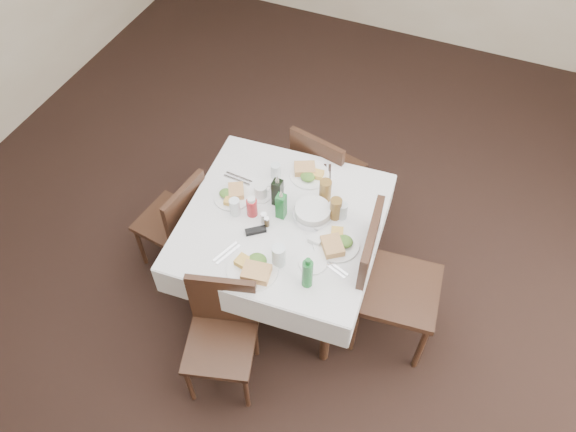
% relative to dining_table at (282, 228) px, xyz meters
% --- Properties ---
extents(ground_plane, '(7.00, 7.00, 0.00)m').
position_rel_dining_table_xyz_m(ground_plane, '(0.13, -0.08, -0.67)').
color(ground_plane, black).
extents(room_shell, '(6.04, 7.04, 2.80)m').
position_rel_dining_table_xyz_m(room_shell, '(0.13, -0.08, 1.04)').
color(room_shell, '#C4B291').
rests_on(room_shell, ground).
extents(dining_table, '(1.26, 1.26, 0.76)m').
position_rel_dining_table_xyz_m(dining_table, '(0.00, 0.00, 0.00)').
color(dining_table, black).
rests_on(dining_table, ground).
extents(chair_north, '(0.50, 0.50, 0.88)m').
position_rel_dining_table_xyz_m(chair_north, '(0.01, 0.72, -0.17)').
color(chair_north, black).
rests_on(chair_north, ground).
extents(chair_south, '(0.49, 0.49, 0.84)m').
position_rel_dining_table_xyz_m(chair_south, '(-0.09, -0.67, -0.19)').
color(chair_south, black).
rests_on(chair_south, ground).
extents(chair_east, '(0.53, 0.53, 1.02)m').
position_rel_dining_table_xyz_m(chair_east, '(0.68, -0.04, -0.09)').
color(chair_east, black).
rests_on(chair_east, ground).
extents(chair_west, '(0.45, 0.45, 0.84)m').
position_rel_dining_table_xyz_m(chair_west, '(-0.73, -0.07, -0.19)').
color(chair_west, black).
rests_on(chair_west, ground).
extents(meal_north, '(0.26, 0.26, 0.06)m').
position_rel_dining_table_xyz_m(meal_north, '(0.01, 0.40, 0.11)').
color(meal_north, white).
rests_on(meal_north, dining_table).
extents(meal_south, '(0.30, 0.30, 0.06)m').
position_rel_dining_table_xyz_m(meal_south, '(0.00, -0.41, 0.12)').
color(meal_south, white).
rests_on(meal_south, dining_table).
extents(meal_east, '(0.28, 0.28, 0.06)m').
position_rel_dining_table_xyz_m(meal_east, '(0.37, -0.06, 0.11)').
color(meal_east, white).
rests_on(meal_east, dining_table).
extents(meal_west, '(0.23, 0.23, 0.05)m').
position_rel_dining_table_xyz_m(meal_west, '(-0.36, 0.04, 0.11)').
color(meal_west, white).
rests_on(meal_west, dining_table).
extents(side_plate_a, '(0.16, 0.16, 0.01)m').
position_rel_dining_table_xyz_m(side_plate_a, '(-0.16, 0.24, 0.10)').
color(side_plate_a, white).
rests_on(side_plate_a, dining_table).
extents(side_plate_b, '(0.16, 0.16, 0.01)m').
position_rel_dining_table_xyz_m(side_plate_b, '(0.29, -0.23, 0.10)').
color(side_plate_b, white).
rests_on(side_plate_b, dining_table).
extents(water_n, '(0.06, 0.06, 0.12)m').
position_rel_dining_table_xyz_m(water_n, '(-0.17, 0.30, 0.15)').
color(water_n, silver).
rests_on(water_n, dining_table).
extents(water_s, '(0.08, 0.08, 0.14)m').
position_rel_dining_table_xyz_m(water_s, '(0.11, -0.31, 0.16)').
color(water_s, silver).
rests_on(water_s, dining_table).
extents(water_e, '(0.06, 0.06, 0.11)m').
position_rel_dining_table_xyz_m(water_e, '(0.33, 0.16, 0.15)').
color(water_e, silver).
rests_on(water_e, dining_table).
extents(water_w, '(0.06, 0.06, 0.12)m').
position_rel_dining_table_xyz_m(water_w, '(-0.28, -0.07, 0.15)').
color(water_w, silver).
rests_on(water_w, dining_table).
extents(iced_tea_a, '(0.08, 0.08, 0.16)m').
position_rel_dining_table_xyz_m(iced_tea_a, '(0.18, 0.25, 0.17)').
color(iced_tea_a, brown).
rests_on(iced_tea_a, dining_table).
extents(iced_tea_b, '(0.07, 0.07, 0.15)m').
position_rel_dining_table_xyz_m(iced_tea_b, '(0.29, 0.14, 0.17)').
color(iced_tea_b, brown).
rests_on(iced_tea_b, dining_table).
extents(bread_basket, '(0.24, 0.24, 0.08)m').
position_rel_dining_table_xyz_m(bread_basket, '(0.16, 0.09, 0.13)').
color(bread_basket, silver).
rests_on(bread_basket, dining_table).
extents(oil_cruet_dark, '(0.06, 0.06, 0.25)m').
position_rel_dining_table_xyz_m(oil_cruet_dark, '(-0.08, 0.11, 0.20)').
color(oil_cruet_dark, black).
rests_on(oil_cruet_dark, dining_table).
extents(oil_cruet_green, '(0.05, 0.05, 0.23)m').
position_rel_dining_table_xyz_m(oil_cruet_green, '(-0.01, 0.02, 0.19)').
color(oil_cruet_green, '#196428').
rests_on(oil_cruet_green, dining_table).
extents(ketchup_bottle, '(0.07, 0.07, 0.14)m').
position_rel_dining_table_xyz_m(ketchup_bottle, '(-0.18, -0.04, 0.16)').
color(ketchup_bottle, '#B02126').
rests_on(ketchup_bottle, dining_table).
extents(salt_shaker, '(0.04, 0.04, 0.08)m').
position_rel_dining_table_xyz_m(salt_shaker, '(-0.09, -0.07, 0.13)').
color(salt_shaker, white).
rests_on(salt_shaker, dining_table).
extents(pepper_shaker, '(0.03, 0.03, 0.07)m').
position_rel_dining_table_xyz_m(pepper_shaker, '(-0.06, -0.08, 0.13)').
color(pepper_shaker, '#45331D').
rests_on(pepper_shaker, dining_table).
extents(coffee_mug, '(0.13, 0.13, 0.09)m').
position_rel_dining_table_xyz_m(coffee_mug, '(-0.19, 0.12, 0.13)').
color(coffee_mug, white).
rests_on(coffee_mug, dining_table).
extents(sunglasses, '(0.12, 0.11, 0.03)m').
position_rel_dining_table_xyz_m(sunglasses, '(-0.10, -0.16, 0.10)').
color(sunglasses, black).
rests_on(sunglasses, dining_table).
extents(green_bottle, '(0.06, 0.06, 0.23)m').
position_rel_dining_table_xyz_m(green_bottle, '(0.31, -0.37, 0.19)').
color(green_bottle, '#196428').
rests_on(green_bottle, dining_table).
extents(sugar_caddy, '(0.08, 0.05, 0.04)m').
position_rel_dining_table_xyz_m(sugar_caddy, '(0.25, -0.09, 0.11)').
color(sugar_caddy, white).
rests_on(sugar_caddy, dining_table).
extents(cutlery_n, '(0.11, 0.20, 0.01)m').
position_rel_dining_table_xyz_m(cutlery_n, '(0.13, 0.44, 0.10)').
color(cutlery_n, silver).
rests_on(cutlery_n, dining_table).
extents(cutlery_s, '(0.11, 0.19, 0.01)m').
position_rel_dining_table_xyz_m(cutlery_s, '(-0.19, -0.36, 0.09)').
color(cutlery_s, silver).
rests_on(cutlery_s, dining_table).
extents(cutlery_e, '(0.17, 0.09, 0.01)m').
position_rel_dining_table_xyz_m(cutlery_e, '(0.42, -0.22, 0.09)').
color(cutlery_e, silver).
rests_on(cutlery_e, dining_table).
extents(cutlery_w, '(0.19, 0.06, 0.01)m').
position_rel_dining_table_xyz_m(cutlery_w, '(-0.39, 0.19, 0.09)').
color(cutlery_w, silver).
rests_on(cutlery_w, dining_table).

